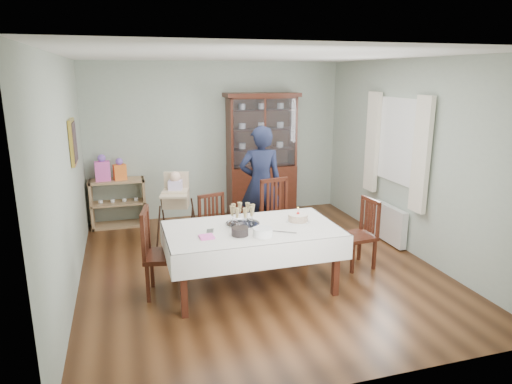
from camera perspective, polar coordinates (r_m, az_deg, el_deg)
name	(u,v)px	position (r m, az deg, el deg)	size (l,w,h in m)	color
floor	(258,266)	(6.16, 0.22, -9.28)	(5.00, 5.00, 0.00)	#593319
room_shell	(247,134)	(6.20, -1.19, 7.27)	(5.00, 5.00, 5.00)	#9EAA99
dining_table	(252,258)	(5.43, -0.50, -8.24)	(2.00, 1.15, 0.76)	#421810
china_cabinet	(262,153)	(8.13, 0.71, 4.87)	(1.30, 0.48, 2.18)	#421810
sideboard	(118,203)	(7.96, -16.83, -1.31)	(0.90, 0.38, 0.80)	tan
picture_frame	(73,142)	(6.28, -21.92, 5.83)	(0.04, 0.48, 0.58)	gold
window	(399,141)	(6.94, 17.43, 6.10)	(0.04, 1.02, 1.22)	white
curtain_left	(421,155)	(6.42, 19.97, 4.35)	(0.07, 0.30, 1.55)	silver
curtain_right	(372,142)	(7.44, 14.35, 6.07)	(0.07, 0.30, 1.55)	silver
radiator	(389,224)	(7.18, 16.28, -3.81)	(0.10, 0.80, 0.55)	white
chair_far_left	(217,242)	(6.27, -4.84, -6.22)	(0.50, 0.50, 0.91)	#421810
chair_far_right	(281,231)	(6.55, 3.09, -4.90)	(0.55, 0.55, 1.04)	#421810
chair_end_left	(165,269)	(5.44, -11.37, -9.44)	(0.54, 0.54, 1.03)	#421810
chair_end_right	(358,247)	(6.22, 12.58, -6.70)	(0.45, 0.45, 0.91)	#421810
woman	(261,184)	(6.86, 0.58, 1.00)	(0.64, 0.42, 1.76)	black
high_chair	(177,216)	(6.91, -9.88, -2.97)	(0.60, 0.60, 1.11)	black
champagne_tray	(243,219)	(5.37, -1.69, -3.37)	(0.41, 0.41, 0.25)	silver
birthday_cake	(298,218)	(5.50, 5.26, -3.28)	(0.27, 0.27, 0.19)	white
plate_stack_dark	(240,231)	(5.05, -2.03, -4.94)	(0.19, 0.19, 0.09)	black
plate_stack_white	(263,232)	(5.02, 0.86, -5.04)	(0.22, 0.22, 0.09)	white
napkin_stack	(207,237)	(5.01, -6.19, -5.59)	(0.15, 0.15, 0.02)	#F259BC
cutlery	(207,231)	(5.20, -6.11, -4.89)	(0.10, 0.14, 0.01)	silver
cake_knife	(284,232)	(5.15, 3.58, -5.02)	(0.27, 0.02, 0.01)	silver
gift_bag_pink	(102,169)	(7.81, -18.64, 2.73)	(0.24, 0.16, 0.44)	#F259BC
gift_bag_orange	(120,170)	(7.81, -16.66, 2.64)	(0.22, 0.17, 0.36)	orange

